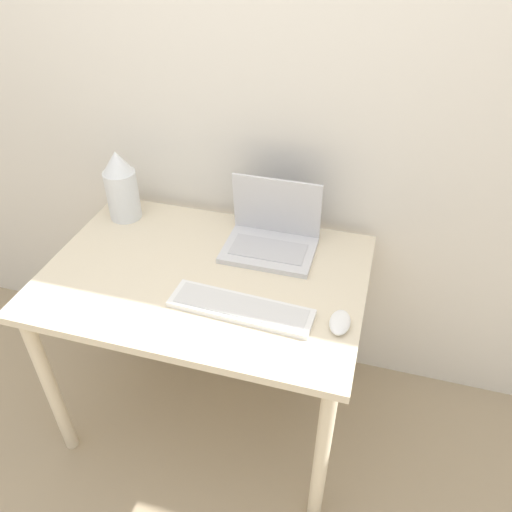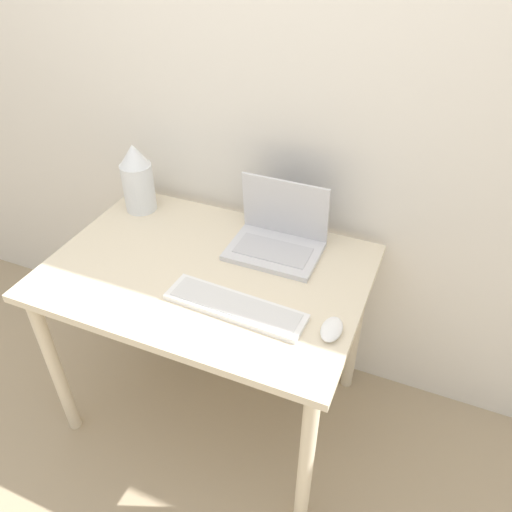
{
  "view_description": "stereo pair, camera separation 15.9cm",
  "coord_description": "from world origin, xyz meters",
  "px_view_note": "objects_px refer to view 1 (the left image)",
  "views": [
    {
      "loc": [
        0.55,
        -0.87,
        1.88
      ],
      "look_at": [
        0.19,
        0.41,
        0.87
      ],
      "focal_mm": 35.0,
      "sensor_mm": 36.0,
      "label": 1
    },
    {
      "loc": [
        0.7,
        -0.82,
        1.88
      ],
      "look_at": [
        0.19,
        0.41,
        0.87
      ],
      "focal_mm": 35.0,
      "sensor_mm": 36.0,
      "label": 2
    }
  ],
  "objects_px": {
    "mouse": "(340,322)",
    "vase": "(121,186)",
    "laptop": "(272,234)",
    "keyboard": "(241,308)"
  },
  "relations": [
    {
      "from": "keyboard",
      "to": "vase",
      "type": "height_order",
      "value": "vase"
    },
    {
      "from": "laptop",
      "to": "vase",
      "type": "relative_size",
      "value": 1.15
    },
    {
      "from": "mouse",
      "to": "vase",
      "type": "relative_size",
      "value": 0.39
    },
    {
      "from": "laptop",
      "to": "vase",
      "type": "bearing_deg",
      "value": 176.16
    },
    {
      "from": "laptop",
      "to": "vase",
      "type": "xyz_separation_m",
      "value": [
        -0.62,
        0.04,
        0.09
      ]
    },
    {
      "from": "keyboard",
      "to": "vase",
      "type": "distance_m",
      "value": 0.75
    },
    {
      "from": "mouse",
      "to": "laptop",
      "type": "bearing_deg",
      "value": 131.51
    },
    {
      "from": "keyboard",
      "to": "mouse",
      "type": "height_order",
      "value": "mouse"
    },
    {
      "from": "laptop",
      "to": "mouse",
      "type": "distance_m",
      "value": 0.46
    },
    {
      "from": "keyboard",
      "to": "mouse",
      "type": "relative_size",
      "value": 4.28
    }
  ]
}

